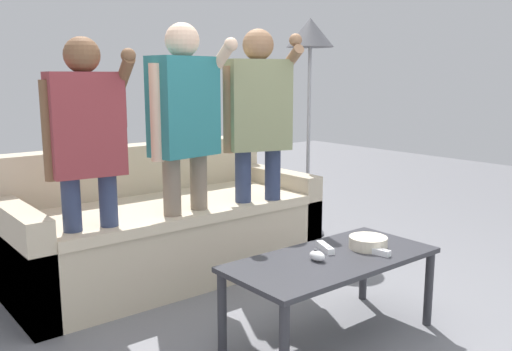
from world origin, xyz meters
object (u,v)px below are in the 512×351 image
object	(u,v)px
player_left	(87,145)
snack_bowl	(368,242)
player_center	(185,127)
game_remote_wand_near	(325,247)
player_right	(258,123)
coffee_table	(332,267)
floor_lamp	(310,47)
game_remote_nunchuk	(317,256)
game_remote_wand_far	(375,251)
couch	(163,229)

from	to	relation	value
player_left	snack_bowl	bearing A→B (deg)	-44.08
player_center	game_remote_wand_near	world-z (taller)	player_center
game_remote_wand_near	player_left	bearing A→B (deg)	133.27
player_left	player_right	distance (m)	1.11
snack_bowl	player_left	xyz separation A→B (m)	(-1.04, 1.01, 0.48)
coffee_table	floor_lamp	size ratio (longest dim) A/B	0.62
game_remote_nunchuk	player_right	size ratio (longest dim) A/B	0.06
game_remote_wand_near	game_remote_wand_far	world-z (taller)	same
player_left	game_remote_wand_far	xyz separation A→B (m)	(1.00, -1.09, -0.50)
couch	floor_lamp	xyz separation A→B (m)	(1.35, 0.02, 1.22)
coffee_table	snack_bowl	distance (m)	0.26
coffee_table	floor_lamp	xyz separation A→B (m)	(1.17, 1.37, 1.14)
game_remote_nunchuk	player_right	world-z (taller)	player_right
snack_bowl	player_left	distance (m)	1.53
player_right	snack_bowl	bearing A→B (deg)	-93.69
player_left	floor_lamp	bearing A→B (deg)	10.99
coffee_table	game_remote_nunchuk	world-z (taller)	game_remote_nunchuk
couch	player_right	size ratio (longest dim) A/B	1.26
coffee_table	floor_lamp	distance (m)	2.14
game_remote_wand_far	coffee_table	bearing A→B (deg)	153.36
player_left	player_right	bearing A→B (deg)	-2.33
coffee_table	player_left	size ratio (longest dim) A/B	0.72
player_right	game_remote_wand_near	bearing A→B (deg)	-106.87
floor_lamp	game_remote_wand_near	xyz separation A→B (m)	(-1.13, -1.28, -1.07)
game_remote_wand_far	game_remote_wand_near	bearing A→B (deg)	128.76
game_remote_nunchuk	game_remote_wand_near	size ratio (longest dim) A/B	0.56
floor_lamp	player_center	xyz separation A→B (m)	(-1.39, -0.39, -0.51)
couch	player_center	size ratio (longest dim) A/B	1.25
coffee_table	snack_bowl	world-z (taller)	snack_bowl
snack_bowl	coffee_table	bearing A→B (deg)	175.40
snack_bowl	floor_lamp	world-z (taller)	floor_lamp
floor_lamp	player_right	distance (m)	1.10
coffee_table	player_right	world-z (taller)	player_right
player_center	game_remote_wand_far	bearing A→B (deg)	-68.80
coffee_table	game_remote_nunchuk	xyz separation A→B (m)	(-0.10, 0.01, 0.08)
floor_lamp	player_left	bearing A→B (deg)	-169.01
player_right	floor_lamp	bearing A→B (deg)	26.29
game_remote_nunchuk	game_remote_wand_near	world-z (taller)	game_remote_nunchuk
player_center	player_right	size ratio (longest dim) A/B	1.01
couch	game_remote_nunchuk	xyz separation A→B (m)	(0.08, -1.35, 0.15)
player_right	game_remote_wand_far	size ratio (longest dim) A/B	10.01
coffee_table	player_left	bearing A→B (deg)	128.92
game_remote_wand_near	player_center	bearing A→B (deg)	106.59
game_remote_nunchuk	floor_lamp	size ratio (longest dim) A/B	0.05
game_remote_nunchuk	game_remote_wand_near	distance (m)	0.17
player_right	coffee_table	bearing A→B (deg)	-107.90
player_center	game_remote_wand_far	distance (m)	1.29
couch	snack_bowl	size ratio (longest dim) A/B	10.18
snack_bowl	floor_lamp	bearing A→B (deg)	56.33
floor_lamp	couch	bearing A→B (deg)	-179.09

